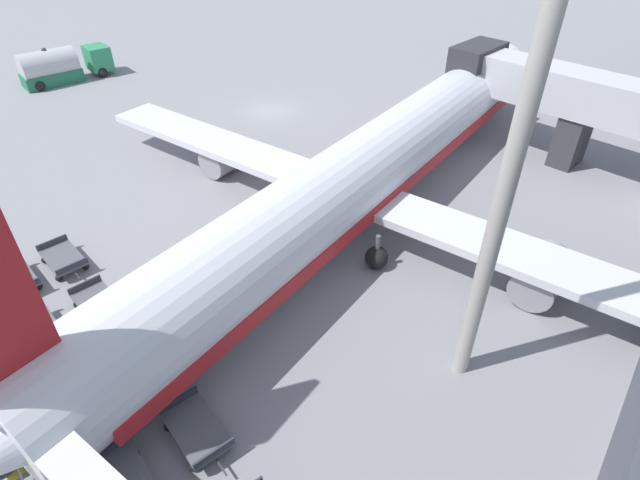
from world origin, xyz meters
TOP-DOWN VIEW (x-y plane):
  - ground_plane at (0.00, 0.00)m, footprint 500.00×500.00m
  - jet_bridge at (24.41, 5.58)m, footprint 19.14×6.01m
  - airplane at (14.93, -8.20)m, footprint 38.54×45.50m
  - fuel_tanker_primary at (-20.18, -6.95)m, footprint 4.33×8.38m
  - baggage_dolly_row_near_col_c at (13.32, -27.87)m, footprint 3.54×2.10m
  - baggage_dolly_row_mid_a_col_a at (5.15, -23.64)m, footprint 3.53×1.95m
  - baggage_dolly_row_mid_a_col_b at (9.26, -24.64)m, footprint 3.53×1.94m
  - baggage_dolly_row_mid_a_col_c at (13.73, -25.25)m, footprint 3.53×1.98m
  - baggage_dolly_row_mid_b_col_a at (5.56, -21.40)m, footprint 3.53×1.95m
  - baggage_dolly_row_mid_b_col_b at (9.88, -22.14)m, footprint 3.52×1.93m
  - baggage_dolly_row_mid_b_col_c at (14.04, -22.82)m, footprint 3.53×1.96m
  - baggage_dolly_row_mid_b_col_d at (18.33, -23.60)m, footprint 3.54×2.12m
  - stand_guidance_stripe at (14.16, -17.85)m, footprint 1.28×26.67m

SIDE VIEW (x-z plane):
  - ground_plane at x=0.00m, z-range 0.00..0.00m
  - stand_guidance_stripe at x=14.16m, z-range 0.00..0.01m
  - baggage_dolly_row_near_col_c at x=13.32m, z-range 0.01..0.93m
  - baggage_dolly_row_mid_a_col_a at x=5.15m, z-range 0.01..0.93m
  - baggage_dolly_row_mid_a_col_b at x=9.26m, z-range 0.01..0.93m
  - baggage_dolly_row_mid_a_col_c at x=13.73m, z-range 0.01..0.93m
  - baggage_dolly_row_mid_b_col_a at x=5.56m, z-range 0.01..0.93m
  - baggage_dolly_row_mid_b_col_b at x=9.88m, z-range 0.01..0.93m
  - baggage_dolly_row_mid_b_col_c at x=14.04m, z-range 0.01..0.93m
  - baggage_dolly_row_mid_b_col_d at x=18.33m, z-range 0.01..0.93m
  - fuel_tanker_primary at x=-20.18m, z-range -0.26..3.03m
  - airplane at x=14.93m, z-range -2.78..8.49m
  - jet_bridge at x=24.41m, z-range 0.76..7.13m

